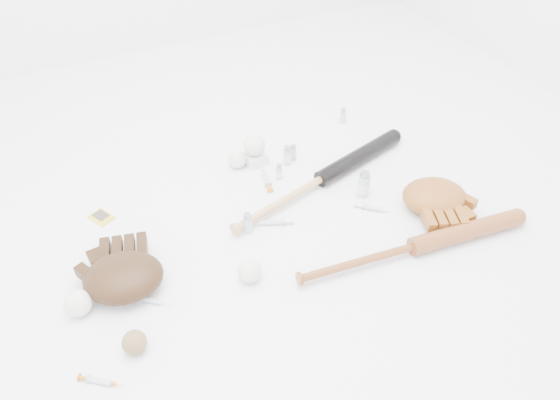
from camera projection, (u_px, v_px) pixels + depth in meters
name	position (u px, v px, depth m)	size (l,w,h in m)	color
bat_dark	(322.00, 179.00, 2.00)	(0.86, 0.06, 0.06)	black
bat_wood	(414.00, 246.00, 1.74)	(0.84, 0.06, 0.06)	brown
glove_dark	(123.00, 277.00, 1.62)	(0.28, 0.28, 0.10)	black
glove_tan	(434.00, 196.00, 1.90)	(0.27, 0.27, 0.10)	brown
trading_card	(101.00, 217.00, 1.88)	(0.06, 0.08, 0.00)	gold
pedestal	(255.00, 158.00, 2.11)	(0.08, 0.08, 0.04)	white
baseball_on_pedestal	(254.00, 145.00, 2.06)	(0.08, 0.08, 0.08)	white
baseball_left	(78.00, 303.00, 1.56)	(0.08, 0.08, 0.08)	white
baseball_upper	(237.00, 159.00, 2.08)	(0.07, 0.07, 0.07)	white
baseball_mid	(250.00, 271.00, 1.65)	(0.07, 0.07, 0.07)	white
baseball_aged	(134.00, 342.00, 1.46)	(0.07, 0.07, 0.07)	brown
syringe_0	(100.00, 381.00, 1.41)	(0.14, 0.02, 0.02)	#ADBCC6
syringe_1	(273.00, 222.00, 1.85)	(0.16, 0.03, 0.02)	#ADBCC6
syringe_2	(266.00, 179.00, 2.03)	(0.17, 0.03, 0.02)	#ADBCC6
syringe_3	(372.00, 208.00, 1.91)	(0.15, 0.03, 0.02)	#ADBCC6
syringe_4	(372.00, 146.00, 2.19)	(0.13, 0.02, 0.02)	#ADBCC6
syringe_5	(147.00, 299.00, 1.61)	(0.16, 0.03, 0.02)	#ADBCC6
vial_0	(293.00, 152.00, 2.12)	(0.03, 0.03, 0.07)	#AEB8BF
vial_1	(343.00, 115.00, 2.31)	(0.03, 0.03, 0.07)	#AEB8BF
vial_2	(287.00, 155.00, 2.09)	(0.03, 0.03, 0.08)	#AEB8BF
vial_3	(364.00, 184.00, 1.94)	(0.04, 0.04, 0.10)	#AEB8BF
vial_4	(248.00, 223.00, 1.81)	(0.03, 0.03, 0.08)	#AEB8BF
vial_5	(279.00, 171.00, 2.03)	(0.02, 0.02, 0.06)	#AEB8BF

